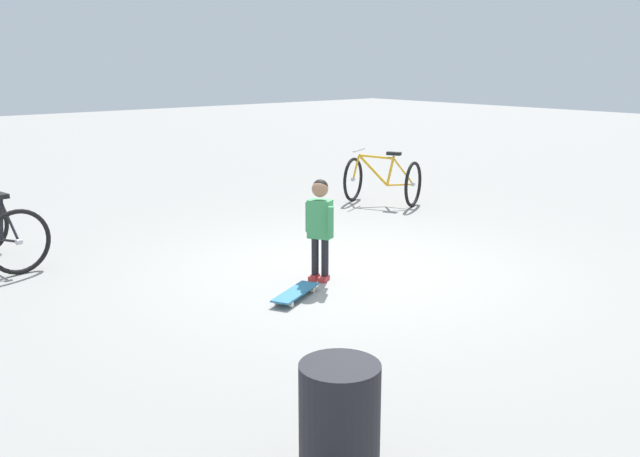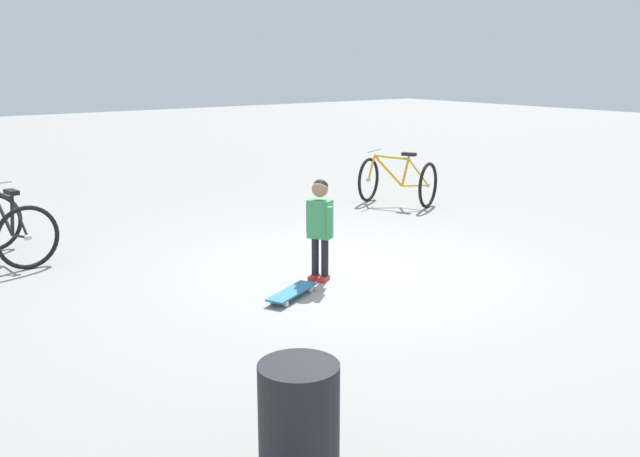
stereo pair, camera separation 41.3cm
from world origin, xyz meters
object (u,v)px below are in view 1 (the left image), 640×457
object	(u,v)px
child_person	(320,218)
bicycle_mid	(382,180)
skateboard	(295,293)
trash_bin	(339,426)

from	to	relation	value
child_person	bicycle_mid	size ratio (longest dim) A/B	0.84
skateboard	bicycle_mid	distance (m)	4.77
bicycle_mid	child_person	bearing A→B (deg)	-54.28
child_person	skateboard	xyz separation A→B (m)	(0.31, -0.57, -0.60)
bicycle_mid	skateboard	bearing A→B (deg)	-55.28
child_person	skateboard	bearing A→B (deg)	-61.63
child_person	trash_bin	bearing A→B (deg)	-38.67
skateboard	trash_bin	xyz separation A→B (m)	(2.54, -1.71, 0.29)
bicycle_mid	trash_bin	distance (m)	7.69
child_person	skateboard	size ratio (longest dim) A/B	1.54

